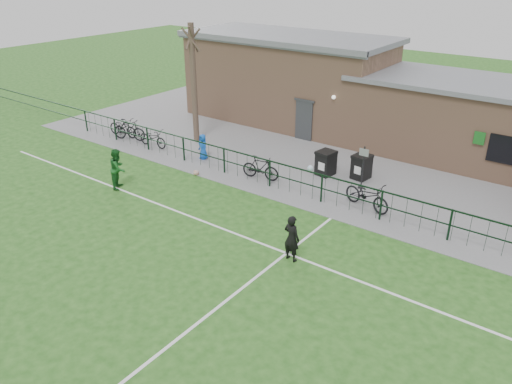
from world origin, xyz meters
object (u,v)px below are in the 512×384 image
Objects in this scene: wheelie_bin_left at (326,164)px; bicycle_b at (129,130)px; bicycle_e at (367,195)px; outfield_player at (118,168)px; wheelie_bin_right at (361,168)px; bicycle_c at (153,138)px; ball_ground at (196,173)px; bicycle_d at (260,168)px; sign_post at (363,170)px; bicycle_a at (123,127)px; spectator_child at (203,147)px; bare_tree at (194,84)px.

bicycle_b is at bearing -160.61° from wheelie_bin_left.
bicycle_e is 10.25m from outfield_player.
wheelie_bin_right reaches higher than bicycle_c.
bicycle_c is 7.33× the size of ball_ground.
ball_ground is (1.73, 2.86, -0.73)m from outfield_player.
bicycle_e reaches higher than bicycle_d.
wheelie_bin_left is at bearing 160.24° from sign_post.
bicycle_a is at bearing 16.59° from outfield_player.
bicycle_a is 0.80m from bicycle_b.
sign_post is 12.83m from bicycle_b.
outfield_player is 6.98× the size of ball_ground.
bicycle_a is 9.39m from bicycle_d.
sign_post is 7.87m from spectator_child.
wheelie_bin_left is 0.54× the size of bicycle_b.
ball_ground is (3.16, -3.47, -2.88)m from bare_tree.
bare_tree is at bearing -66.42° from bicycle_a.
wheelie_bin_right is 0.81× the size of spectator_child.
sign_post reaches higher than spectator_child.
bare_tree is 4.88× the size of spectator_child.
outfield_player is (1.43, -6.33, -2.14)m from bare_tree.
wheelie_bin_right is 0.58× the size of outfield_player.
bare_tree is 4.79m from bicycle_a.
bicycle_b is (-2.88, -2.09, -2.41)m from bare_tree.
wheelie_bin_left is 0.49× the size of bicycle_e.
bare_tree reaches higher than spectator_child.
wheelie_bin_right is at bearing 37.18° from spectator_child.
wheelie_bin_right is at bearing -76.75° from bicycle_c.
outfield_player is (-9.25, -4.41, 0.29)m from bicycle_e.
wheelie_bin_right is 10.70m from bicycle_c.
bicycle_d reaches higher than ball_ground.
wheelie_bin_left is 11.58m from bicycle_a.
bicycle_e is at bearing 11.65° from ball_ground.
bare_tree is 24.42× the size of ball_ground.
ball_ground is at bearing -109.34° from bicycle_c.
bicycle_b is 0.92× the size of bicycle_e.
bare_tree is at bearing 94.15° from bicycle_e.
bicycle_c is at bearing -106.05° from bicycle_b.
spectator_child is at bearing -86.19° from bicycle_c.
bicycle_b is at bearing 80.30° from bicycle_d.
bicycle_c is at bearing 104.98° from bicycle_e.
outfield_player is (-8.44, -5.60, -0.16)m from sign_post.
outfield_player is 3.42m from ball_ground.
bicycle_b is 4.97m from spectator_child.
bicycle_b is 1.76m from bicycle_c.
bicycle_d is 3.67m from spectator_child.
bare_tree is at bearing 60.25° from bicycle_d.
bicycle_c is (-11.00, -1.32, -0.53)m from sign_post.
bicycle_d is 4.95m from bicycle_e.
sign_post is 1.51m from bicycle_e.
outfield_player is at bearing -146.46° from sign_post.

